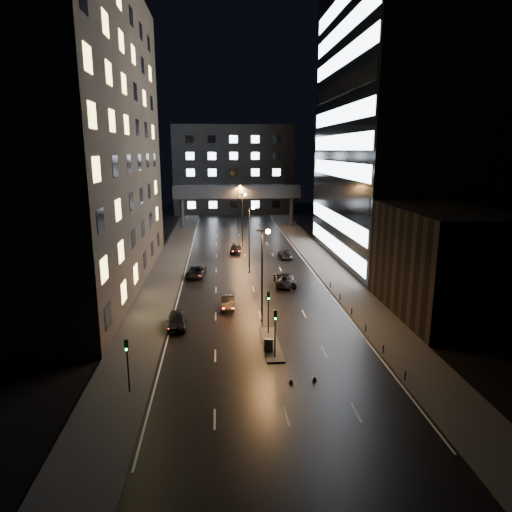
% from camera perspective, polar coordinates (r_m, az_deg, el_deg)
% --- Properties ---
extents(ground, '(160.00, 160.00, 0.00)m').
position_cam_1_polar(ground, '(80.45, -1.42, 0.09)').
color(ground, black).
rests_on(ground, ground).
extents(sidewalk_left, '(5.00, 110.00, 0.15)m').
position_cam_1_polar(sidewalk_left, '(75.87, -10.67, -0.88)').
color(sidewalk_left, '#383533').
rests_on(sidewalk_left, ground).
extents(sidewalk_right, '(5.00, 110.00, 0.15)m').
position_cam_1_polar(sidewalk_right, '(77.33, 8.09, -0.52)').
color(sidewalk_right, '#383533').
rests_on(sidewalk_right, ground).
extents(building_left, '(15.00, 48.00, 40.00)m').
position_cam_1_polar(building_left, '(64.83, -21.53, 13.89)').
color(building_left, '#2D2319').
rests_on(building_left, ground).
extents(building_right_low, '(10.00, 18.00, 12.00)m').
position_cam_1_polar(building_right_low, '(54.57, 22.05, -0.71)').
color(building_right_low, black).
rests_on(building_right_low, ground).
extents(building_right_glass, '(20.00, 36.00, 45.00)m').
position_cam_1_polar(building_right_glass, '(80.00, 17.57, 15.66)').
color(building_right_glass, black).
rests_on(building_right_glass, ground).
extents(building_far, '(34.00, 14.00, 25.00)m').
position_cam_1_polar(building_far, '(136.43, -2.89, 10.74)').
color(building_far, '#333335').
rests_on(building_far, ground).
extents(skybridge, '(30.00, 3.00, 10.00)m').
position_cam_1_polar(skybridge, '(108.78, -2.37, 7.95)').
color(skybridge, '#333335').
rests_on(skybridge, ground).
extents(median_island, '(1.60, 8.00, 0.15)m').
position_cam_1_polar(median_island, '(44.37, 1.89, -10.91)').
color(median_island, '#383533').
rests_on(median_island, ground).
extents(traffic_signal_near, '(0.28, 0.34, 4.40)m').
position_cam_1_polar(traffic_signal_near, '(45.56, 1.55, -6.17)').
color(traffic_signal_near, black).
rests_on(traffic_signal_near, median_island).
extents(traffic_signal_far, '(0.28, 0.34, 4.40)m').
position_cam_1_polar(traffic_signal_far, '(40.45, 2.41, -8.74)').
color(traffic_signal_far, black).
rests_on(traffic_signal_far, median_island).
extents(traffic_signal_corner, '(0.28, 0.34, 4.40)m').
position_cam_1_polar(traffic_signal_corner, '(36.33, -15.79, -12.14)').
color(traffic_signal_corner, black).
rests_on(traffic_signal_corner, ground).
extents(bollard_row, '(0.12, 25.12, 0.90)m').
position_cam_1_polar(bollard_row, '(50.30, 12.67, -7.81)').
color(bollard_row, black).
rests_on(bollard_row, ground).
extents(streetlight_near, '(1.45, 0.50, 10.15)m').
position_cam_1_polar(streetlight_near, '(47.91, 0.96, -0.94)').
color(streetlight_near, black).
rests_on(streetlight_near, ground).
extents(streetlight_mid_a, '(1.45, 0.50, 10.15)m').
position_cam_1_polar(streetlight_mid_a, '(67.42, -0.72, 3.18)').
color(streetlight_mid_a, black).
rests_on(streetlight_mid_a, ground).
extents(streetlight_mid_b, '(1.45, 0.50, 10.15)m').
position_cam_1_polar(streetlight_mid_b, '(87.15, -1.65, 5.44)').
color(streetlight_mid_b, black).
rests_on(streetlight_mid_b, ground).
extents(streetlight_far, '(1.45, 0.50, 10.15)m').
position_cam_1_polar(streetlight_far, '(106.98, -2.23, 6.87)').
color(streetlight_far, black).
rests_on(streetlight_far, ground).
extents(car_away_a, '(2.18, 4.82, 1.61)m').
position_cam_1_polar(car_away_a, '(48.68, -9.85, -7.95)').
color(car_away_a, black).
rests_on(car_away_a, ground).
extents(car_away_b, '(1.75, 4.49, 1.46)m').
position_cam_1_polar(car_away_b, '(53.81, -3.53, -5.79)').
color(car_away_b, black).
rests_on(car_away_b, ground).
extents(car_away_c, '(2.97, 5.48, 1.46)m').
position_cam_1_polar(car_away_c, '(67.26, -7.50, -1.99)').
color(car_away_c, black).
rests_on(car_away_c, ground).
extents(car_away_d, '(2.31, 4.89, 1.38)m').
position_cam_1_polar(car_away_d, '(82.51, -2.56, 0.90)').
color(car_away_d, black).
rests_on(car_away_d, ground).
extents(car_toward_a, '(2.99, 6.02, 1.64)m').
position_cam_1_polar(car_toward_a, '(62.78, 3.59, -2.92)').
color(car_toward_a, black).
rests_on(car_toward_a, ground).
extents(car_toward_b, '(2.22, 5.09, 1.46)m').
position_cam_1_polar(car_toward_b, '(78.45, 3.68, 0.27)').
color(car_toward_b, black).
rests_on(car_toward_b, ground).
extents(utility_cabinet, '(0.88, 0.66, 1.18)m').
position_cam_1_polar(utility_cabinet, '(42.54, 1.61, -11.03)').
color(utility_cabinet, '#474749').
rests_on(utility_cabinet, median_island).
extents(cone_a, '(0.45, 0.45, 0.50)m').
position_cam_1_polar(cone_a, '(37.64, 4.39, -15.30)').
color(cone_a, orange).
rests_on(cone_a, ground).
extents(cone_b, '(0.44, 0.44, 0.45)m').
position_cam_1_polar(cone_b, '(38.30, 7.33, -14.89)').
color(cone_b, '#E7440C').
rests_on(cone_b, ground).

